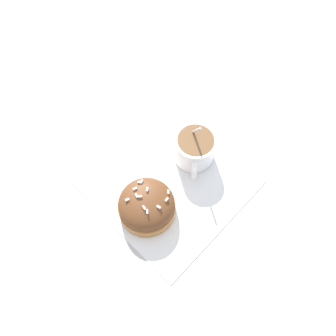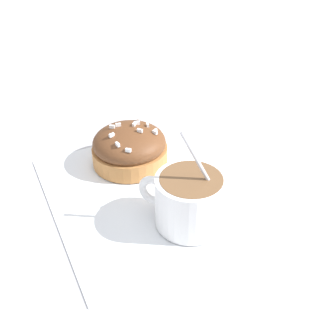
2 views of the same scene
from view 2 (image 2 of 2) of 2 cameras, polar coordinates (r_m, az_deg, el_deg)
ground_plane at (r=0.49m, az=-1.20°, el=-2.96°), size 3.00×3.00×0.00m
paper_napkin at (r=0.49m, az=-1.21°, el=-2.82°), size 0.27×0.27×0.00m
coffee_cup at (r=0.42m, az=3.17°, el=-4.41°), size 0.09×0.08×0.11m
frosted_pastry at (r=0.52m, az=-5.59°, el=3.07°), size 0.10×0.10×0.06m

